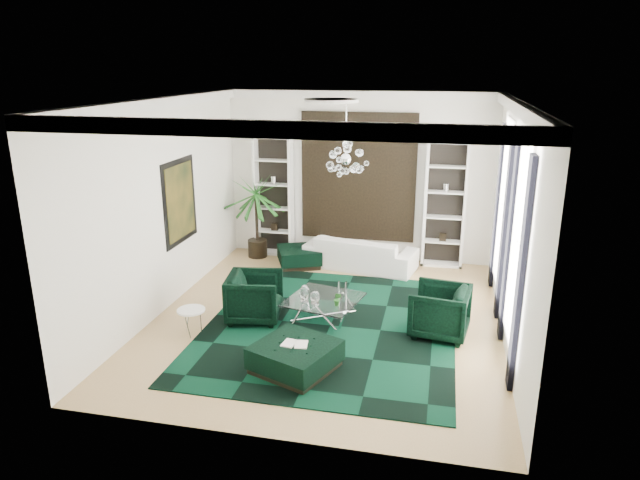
% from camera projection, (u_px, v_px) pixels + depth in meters
% --- Properties ---
extents(floor, '(6.00, 7.00, 0.02)m').
position_uv_depth(floor, '(327.00, 319.00, 10.18)').
color(floor, tan).
rests_on(floor, ground).
extents(ceiling, '(6.00, 7.00, 0.02)m').
position_uv_depth(ceiling, '(328.00, 99.00, 9.05)').
color(ceiling, white).
rests_on(ceiling, ground).
extents(wall_back, '(6.00, 0.02, 3.80)m').
position_uv_depth(wall_back, '(359.00, 177.00, 12.89)').
color(wall_back, white).
rests_on(wall_back, ground).
extents(wall_front, '(6.00, 0.02, 3.80)m').
position_uv_depth(wall_front, '(264.00, 293.00, 6.34)').
color(wall_front, white).
rests_on(wall_front, ground).
extents(wall_left, '(0.02, 7.00, 3.80)m').
position_uv_depth(wall_left, '(163.00, 206.00, 10.23)').
color(wall_left, white).
rests_on(wall_left, ground).
extents(wall_right, '(0.02, 7.00, 3.80)m').
position_uv_depth(wall_right, '(514.00, 226.00, 9.00)').
color(wall_right, white).
rests_on(wall_right, ground).
extents(crown_molding, '(6.00, 7.00, 0.18)m').
position_uv_depth(crown_molding, '(328.00, 106.00, 9.09)').
color(crown_molding, white).
rests_on(crown_molding, ceiling).
extents(ceiling_medallion, '(0.90, 0.90, 0.05)m').
position_uv_depth(ceiling_medallion, '(331.00, 101.00, 9.35)').
color(ceiling_medallion, white).
rests_on(ceiling_medallion, ceiling).
extents(tapestry, '(2.50, 0.06, 2.80)m').
position_uv_depth(tapestry, '(358.00, 177.00, 12.85)').
color(tapestry, black).
rests_on(tapestry, wall_back).
extents(shelving_left, '(0.90, 0.38, 2.80)m').
position_uv_depth(shelving_left, '(274.00, 196.00, 13.25)').
color(shelving_left, white).
rests_on(shelving_left, floor).
extents(shelving_right, '(0.90, 0.38, 2.80)m').
position_uv_depth(shelving_right, '(445.00, 205.00, 12.46)').
color(shelving_right, white).
rests_on(shelving_right, floor).
extents(painting, '(0.04, 1.30, 1.60)m').
position_uv_depth(painting, '(180.00, 201.00, 10.80)').
color(painting, black).
rests_on(painting, wall_left).
extents(window_near, '(0.03, 1.10, 2.90)m').
position_uv_depth(window_near, '(519.00, 242.00, 8.17)').
color(window_near, white).
rests_on(window_near, wall_right).
extents(curtain_near_a, '(0.07, 0.30, 3.25)m').
position_uv_depth(curtain_near_a, '(521.00, 277.00, 7.52)').
color(curtain_near_a, black).
rests_on(curtain_near_a, floor).
extents(curtain_near_b, '(0.07, 0.30, 3.25)m').
position_uv_depth(curtain_near_b, '(509.00, 243.00, 8.98)').
color(curtain_near_b, black).
rests_on(curtain_near_b, floor).
extents(window_far, '(0.03, 1.10, 2.90)m').
position_uv_depth(window_far, '(504.00, 204.00, 10.41)').
color(window_far, white).
rests_on(window_far, wall_right).
extents(curtain_far_a, '(0.07, 0.30, 3.25)m').
position_uv_depth(curtain_far_a, '(504.00, 228.00, 9.76)').
color(curtain_far_a, black).
rests_on(curtain_far_a, floor).
extents(curtain_far_b, '(0.07, 0.30, 3.25)m').
position_uv_depth(curtain_far_b, '(497.00, 207.00, 11.22)').
color(curtain_far_b, black).
rests_on(curtain_far_b, floor).
extents(rug, '(4.20, 5.00, 0.02)m').
position_uv_depth(rug, '(330.00, 326.00, 9.85)').
color(rug, black).
rests_on(rug, floor).
extents(sofa, '(2.57, 1.41, 0.71)m').
position_uv_depth(sofa, '(360.00, 252.00, 12.61)').
color(sofa, white).
rests_on(sofa, floor).
extents(armchair_left, '(1.06, 1.04, 0.85)m').
position_uv_depth(armchair_left, '(255.00, 297.00, 10.01)').
color(armchair_left, black).
rests_on(armchair_left, floor).
extents(armchair_right, '(1.06, 1.04, 0.85)m').
position_uv_depth(armchair_right, '(440.00, 311.00, 9.44)').
color(armchair_right, black).
rests_on(armchair_right, floor).
extents(coffee_table, '(1.41, 1.41, 0.41)m').
position_uv_depth(coffee_table, '(324.00, 309.00, 10.04)').
color(coffee_table, white).
rests_on(coffee_table, floor).
extents(ottoman_side, '(1.18, 1.18, 0.40)m').
position_uv_depth(ottoman_side, '(299.00, 257.00, 12.80)').
color(ottoman_side, black).
rests_on(ottoman_side, floor).
extents(ottoman_front, '(1.39, 1.39, 0.43)m').
position_uv_depth(ottoman_front, '(295.00, 357.00, 8.38)').
color(ottoman_front, black).
rests_on(ottoman_front, floor).
extents(book, '(0.38, 0.25, 0.03)m').
position_uv_depth(book, '(295.00, 343.00, 8.32)').
color(book, white).
rests_on(book, ottoman_front).
extents(side_table, '(0.61, 0.61, 0.45)m').
position_uv_depth(side_table, '(192.00, 322.00, 9.49)').
color(side_table, white).
rests_on(side_table, floor).
extents(palm, '(2.00, 2.00, 2.44)m').
position_uv_depth(palm, '(256.00, 206.00, 13.09)').
color(palm, '#226220').
rests_on(palm, floor).
extents(chandelier, '(0.75, 0.75, 0.67)m').
position_uv_depth(chandelier, '(346.00, 159.00, 9.33)').
color(chandelier, white).
rests_on(chandelier, ceiling).
extents(table_plant, '(0.17, 0.16, 0.25)m').
position_uv_depth(table_plant, '(338.00, 299.00, 9.66)').
color(table_plant, '#226220').
rests_on(table_plant, coffee_table).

